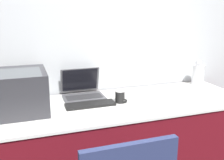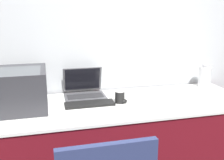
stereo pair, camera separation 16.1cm
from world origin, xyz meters
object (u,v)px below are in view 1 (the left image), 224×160
laptop_left (83,91)px  coffee_cup (120,96)px  metal_pitcher (198,74)px  printer (20,90)px  mouse (125,101)px  external_keyboard (90,105)px

laptop_left → coffee_cup: 0.34m
laptop_left → metal_pitcher: bearing=-0.0°
printer → metal_pitcher: size_ratio=1.77×
metal_pitcher → mouse: bearing=-163.5°
laptop_left → external_keyboard: (0.01, -0.24, -0.04)m
external_keyboard → coffee_cup: bearing=-0.0°
printer → laptop_left: (0.48, 0.18, -0.11)m
printer → mouse: 0.78m
metal_pitcher → printer: bearing=-173.8°
metal_pitcher → external_keyboard: bearing=-168.3°
external_keyboard → metal_pitcher: size_ratio=1.55×
coffee_cup → printer: bearing=175.4°
coffee_cup → mouse: size_ratio=1.79×
printer → mouse: bearing=-6.0°
coffee_cup → laptop_left: bearing=136.2°
coffee_cup → metal_pitcher: size_ratio=0.41×
laptop_left → coffee_cup: bearing=-43.8°
external_keyboard → mouse: (0.27, -0.02, 0.01)m
mouse → coffee_cup: bearing=144.6°
coffee_cup → metal_pitcher: bearing=14.7°
external_keyboard → metal_pitcher: bearing=11.7°
mouse → metal_pitcher: metal_pitcher is taller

